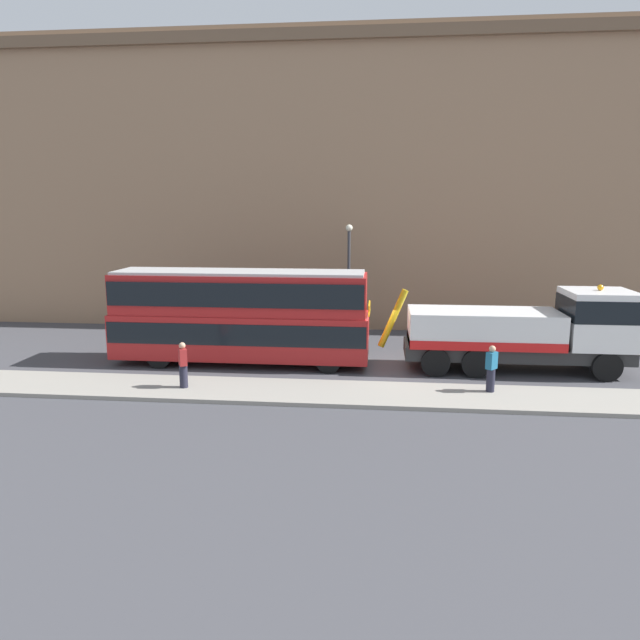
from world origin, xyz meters
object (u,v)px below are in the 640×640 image
Objects in this scene: pedestrian_onlooker at (183,366)px; recovery_tow_truck at (527,330)px; street_lamp at (349,270)px; double_decker_bus at (240,313)px; pedestrian_bystander at (491,369)px.

recovery_tow_truck is at bearing -11.41° from pedestrian_onlooker.
recovery_tow_truck reaches higher than pedestrian_onlooker.
double_decker_bus is at bearing -125.17° from street_lamp.
double_decker_bus is 6.46× the size of pedestrian_bystander.
street_lamp is (-5.66, 9.52, 2.49)m from pedestrian_bystander.
street_lamp reaches higher than double_decker_bus.
pedestrian_onlooker is 0.29× the size of street_lamp.
pedestrian_bystander is 11.35m from street_lamp.
recovery_tow_truck is 0.92× the size of double_decker_bus.
double_decker_bus reaches higher than pedestrian_onlooker.
street_lamp is at bearing 54.84° from double_decker_bus.
double_decker_bus reaches higher than pedestrian_bystander.
double_decker_bus is at bearing 44.85° from pedestrian_onlooker.
pedestrian_bystander is at bearing -25.07° from pedestrian_onlooker.
pedestrian_bystander is at bearing -59.25° from street_lamp.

